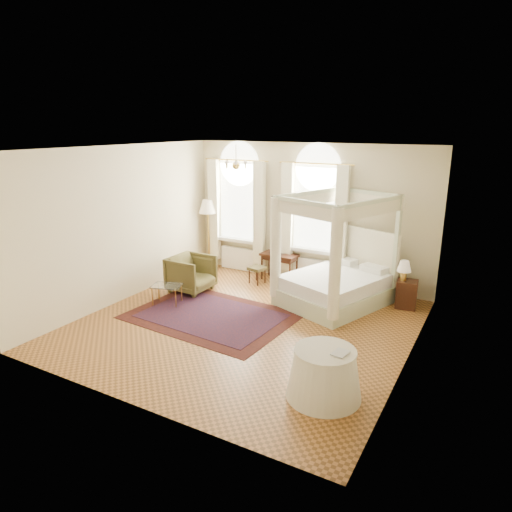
% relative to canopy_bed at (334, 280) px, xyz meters
% --- Properties ---
extents(ground, '(6.00, 6.00, 0.00)m').
position_rel_canopy_bed_xyz_m(ground, '(-1.11, -1.84, -0.53)').
color(ground, '#9F632E').
rests_on(ground, ground).
extents(room_walls, '(6.00, 6.00, 6.00)m').
position_rel_canopy_bed_xyz_m(room_walls, '(-1.11, -1.84, 1.45)').
color(room_walls, beige).
rests_on(room_walls, ground).
extents(window_left, '(1.62, 0.27, 3.29)m').
position_rel_canopy_bed_xyz_m(window_left, '(-3.01, 1.03, 0.96)').
color(window_left, white).
rests_on(window_left, room_walls).
extents(window_right, '(1.62, 0.27, 3.29)m').
position_rel_canopy_bed_xyz_m(window_right, '(-0.91, 1.03, 0.96)').
color(window_right, white).
rests_on(window_right, room_walls).
extents(chandelier, '(0.51, 0.45, 0.50)m').
position_rel_canopy_bed_xyz_m(chandelier, '(-2.01, -0.64, 2.38)').
color(chandelier, gold).
rests_on(chandelier, room_walls).
extents(wall_pictures, '(2.54, 0.03, 0.39)m').
position_rel_canopy_bed_xyz_m(wall_pictures, '(-1.02, 1.13, 1.36)').
color(wall_pictures, black).
rests_on(wall_pictures, room_walls).
extents(canopy_bed, '(2.36, 2.60, 2.34)m').
position_rel_canopy_bed_xyz_m(canopy_bed, '(0.00, 0.00, 0.00)').
color(canopy_bed, beige).
rests_on(canopy_bed, ground).
extents(nightstand, '(0.46, 0.43, 0.59)m').
position_rel_canopy_bed_xyz_m(nightstand, '(1.40, 0.53, -0.24)').
color(nightstand, '#34180E').
rests_on(nightstand, ground).
extents(nightstand_lamp, '(0.29, 0.29, 0.42)m').
position_rel_canopy_bed_xyz_m(nightstand_lamp, '(1.31, 0.51, 0.34)').
color(nightstand_lamp, gold).
rests_on(nightstand_lamp, nightstand).
extents(writing_desk, '(0.92, 0.51, 0.67)m').
position_rel_canopy_bed_xyz_m(writing_desk, '(-1.70, 0.81, 0.04)').
color(writing_desk, '#34180E').
rests_on(writing_desk, ground).
extents(laptop, '(0.42, 0.35, 0.03)m').
position_rel_canopy_bed_xyz_m(laptop, '(-1.74, 0.77, 0.15)').
color(laptop, black).
rests_on(laptop, writing_desk).
extents(stool, '(0.42, 0.42, 0.41)m').
position_rel_canopy_bed_xyz_m(stool, '(-2.06, 0.35, -0.19)').
color(stool, '#41391B').
rests_on(stool, ground).
extents(armchair, '(0.92, 0.89, 0.83)m').
position_rel_canopy_bed_xyz_m(armchair, '(-3.13, -0.84, -0.12)').
color(armchair, '#4D4521').
rests_on(armchair, ground).
extents(coffee_table, '(0.70, 0.59, 0.41)m').
position_rel_canopy_bed_xyz_m(coffee_table, '(-3.11, -1.73, -0.16)').
color(coffee_table, silver).
rests_on(coffee_table, ground).
extents(floor_lamp, '(0.47, 0.47, 1.82)m').
position_rel_canopy_bed_xyz_m(floor_lamp, '(-3.81, 0.86, 1.02)').
color(floor_lamp, gold).
rests_on(floor_lamp, ground).
extents(oriental_rug, '(3.31, 2.48, 0.01)m').
position_rel_canopy_bed_xyz_m(oriental_rug, '(-1.91, -1.82, -0.52)').
color(oriental_rug, '#451810').
rests_on(oriental_rug, ground).
extents(side_table, '(1.06, 1.06, 0.72)m').
position_rel_canopy_bed_xyz_m(side_table, '(1.07, -3.38, -0.18)').
color(side_table, silver).
rests_on(side_table, ground).
extents(book, '(0.22, 0.28, 0.02)m').
position_rel_canopy_bed_xyz_m(book, '(1.20, -3.37, 0.21)').
color(book, black).
rests_on(book, side_table).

